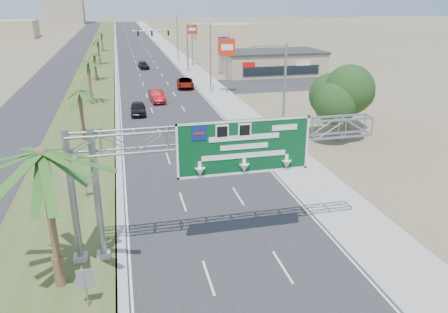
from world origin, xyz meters
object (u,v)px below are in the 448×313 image
pole_sign_blue (224,47)px  sign_gantry (213,146)px  car_left_lane (138,109)px  car_mid_lane (157,96)px  car_far (144,66)px  car_right_lane (185,83)px  palm_near (41,154)px  signal_mast (177,46)px  store_building (272,63)px  pole_sign_red_far (192,33)px  pole_sign_red_near (227,50)px

pole_sign_blue → sign_gantry: bearing=-103.9°
car_left_lane → pole_sign_blue: (16.75, 25.72, 4.31)m
car_mid_lane → car_far: (0.06, 30.37, -0.16)m
car_right_lane → palm_near: bearing=-99.5°
signal_mast → car_far: size_ratio=2.31×
store_building → car_right_lane: size_ratio=3.29×
palm_near → pole_sign_blue: palm_near is taller
car_mid_lane → pole_sign_red_far: pole_sign_red_far is taller
signal_mast → pole_sign_red_near: pole_sign_red_near is taller
store_building → car_mid_lane: store_building is taller
pole_sign_red_far → pole_sign_red_near: bearing=-89.3°
signal_mast → sign_gantry: bearing=-95.7°
palm_near → pole_sign_blue: (22.20, 58.90, -1.85)m
signal_mast → car_far: signal_mast is taller
pole_sign_red_near → pole_sign_red_far: bearing=90.7°
store_building → car_far: store_building is taller
signal_mast → store_building: (16.83, -5.97, -2.85)m
signal_mast → car_left_lane: 32.32m
pole_sign_blue → pole_sign_red_far: bearing=107.0°
car_mid_lane → pole_sign_red_far: bearing=68.1°
signal_mast → palm_near: bearing=-102.7°
car_left_lane → car_far: bearing=86.7°
car_left_lane → pole_sign_red_far: size_ratio=0.53×
store_building → car_right_lane: bearing=-151.5°
car_mid_lane → store_building: bearing=34.8°
car_right_lane → pole_sign_red_far: size_ratio=0.64×
car_left_lane → palm_near: bearing=-98.1°
car_far → pole_sign_blue: pole_sign_blue is taller
sign_gantry → store_building: sign_gantry is taller
palm_near → pole_sign_red_near: size_ratio=1.03×
sign_gantry → pole_sign_red_far: 69.90m
car_left_lane → pole_sign_red_near: (13.37, 9.51, 5.56)m
car_right_lane → pole_sign_red_far: 23.93m
car_right_lane → car_far: size_ratio=1.23×
car_left_lane → pole_sign_red_near: size_ratio=0.56×
car_mid_lane → pole_sign_red_near: (10.52, 3.13, 5.52)m
car_mid_lane → pole_sign_red_near: bearing=12.5°
signal_mast → car_right_lane: signal_mast is taller
pole_sign_red_near → car_left_lane: bearing=-144.6°
car_mid_lane → sign_gantry: bearing=-94.3°
sign_gantry → pole_sign_blue: (14.06, 56.97, -0.97)m
car_mid_lane → signal_mast: bearing=72.0°
pole_sign_blue → car_right_lane: bearing=-129.6°
pole_sign_red_near → pole_sign_blue: pole_sign_red_near is taller
signal_mast → store_building: signal_mast is taller
palm_near → pole_sign_blue: size_ratio=1.19×
car_mid_lane → pole_sign_red_near: 12.29m
car_right_lane → pole_sign_red_far: pole_sign_red_far is taller
sign_gantry → store_building: (23.06, 56.07, -4.06)m
palm_near → signal_mast: (14.37, 63.97, -2.08)m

